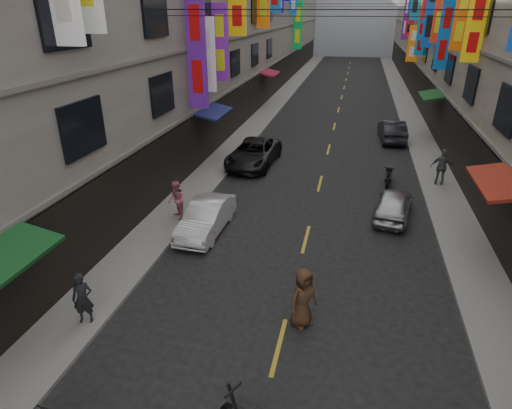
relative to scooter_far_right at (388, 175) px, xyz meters
The scene contains 13 objects.
sidewalk_left 19.61m from the scooter_far_right, 118.66° to the left, with size 2.00×90.00×0.12m, color slate.
sidewalk_right 17.40m from the scooter_far_right, 81.42° to the left, with size 2.00×90.00×0.12m, color slate.
street_awnings 5.45m from the scooter_far_right, 165.51° to the left, with size 13.99×35.20×0.41m.
lane_markings 14.61m from the scooter_far_right, 103.48° to the left, with size 0.12×80.20×0.01m.
scooter_far_right is the anchor object (origin of this frame).
car_left_mid 10.24m from the scooter_far_right, 136.31° to the right, with size 1.35×3.86×1.27m, color silver.
car_left_far 7.51m from the scooter_far_right, behind, with size 2.34×5.07×1.41m, color black.
car_right_mid 4.00m from the scooter_far_right, 90.05° to the right, with size 1.44×3.58×1.22m, color #AAAAAE.
car_right_far 8.21m from the scooter_far_right, 85.83° to the left, with size 1.48×4.24×1.40m, color #24252B.
pedestrian_lnear 15.90m from the scooter_far_right, 124.13° to the right, with size 0.57×0.52×1.56m, color black.
pedestrian_lfar 11.00m from the scooter_far_right, 144.20° to the right, with size 0.81×0.56×1.67m, color #C76981.
pedestrian_rfar 2.59m from the scooter_far_right, ahead, with size 1.09×0.62×1.85m, color #59595B.
pedestrian_crossing 12.13m from the scooter_far_right, 103.96° to the right, with size 0.89×0.61×1.83m, color #452B1B.
Camera 1 is at (1.38, 3.26, 8.27)m, focal length 30.00 mm.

